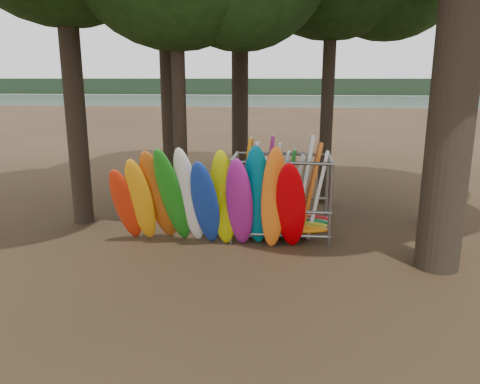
# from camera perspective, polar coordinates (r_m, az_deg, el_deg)

# --- Properties ---
(ground) EXTENTS (120.00, 120.00, 0.00)m
(ground) POSITION_cam_1_polar(r_m,az_deg,el_deg) (11.35, -1.42, -8.68)
(ground) COLOR #47331E
(ground) RESTS_ON ground
(lake) EXTENTS (160.00, 160.00, 0.00)m
(lake) POSITION_cam_1_polar(r_m,az_deg,el_deg) (70.53, 5.56, 10.24)
(lake) COLOR gray
(lake) RESTS_ON ground
(far_shore) EXTENTS (160.00, 4.00, 4.00)m
(far_shore) POSITION_cam_1_polar(r_m,az_deg,el_deg) (120.41, 6.13, 12.64)
(far_shore) COLOR black
(far_shore) RESTS_ON ground
(kayak_row) EXTENTS (5.03, 2.18, 2.94)m
(kayak_row) POSITION_cam_1_polar(r_m,az_deg,el_deg) (11.83, -3.59, -1.08)
(kayak_row) COLOR red
(kayak_row) RESTS_ON ground
(storage_rack) EXTENTS (2.86, 1.57, 2.86)m
(storage_rack) POSITION_cam_1_polar(r_m,az_deg,el_deg) (12.92, 4.99, -0.91)
(storage_rack) COLOR slate
(storage_rack) RESTS_ON ground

